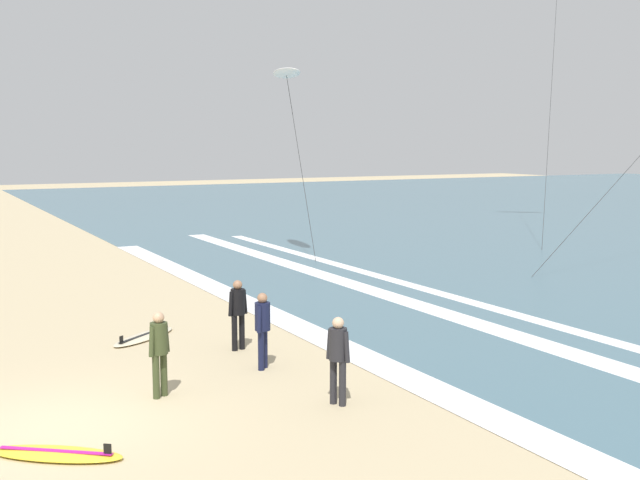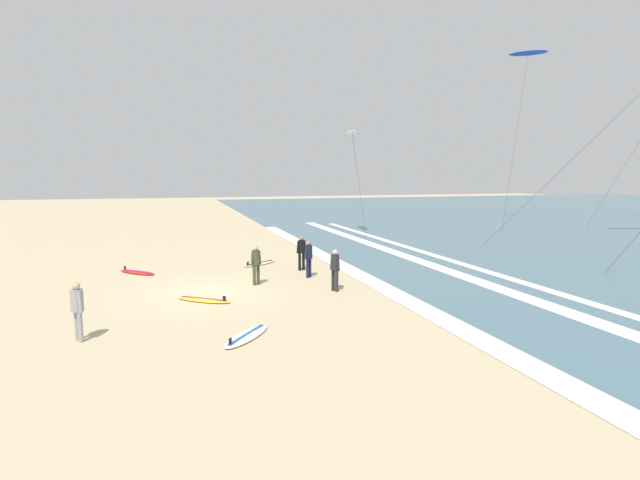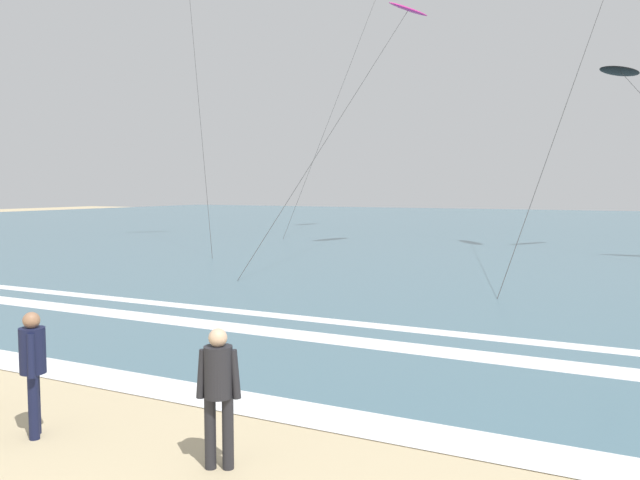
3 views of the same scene
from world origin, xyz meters
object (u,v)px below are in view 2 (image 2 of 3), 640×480
Objects in this scene: surfer_background_far at (309,255)px; surfboard_near_water at (260,263)px; surfer_left_far at (256,261)px; surfboard_right_spare at (204,300)px; kite_blue_far_left at (528,54)px; surfboard_foreground_flat at (247,336)px; kite_white_mid_center at (352,134)px; surfer_left_near at (335,266)px; surfboard_left_pile at (137,272)px; surfer_right_near at (77,306)px; surfer_mid_group at (302,250)px.

surfer_background_far is 4.03m from surfboard_near_water.
surfboard_right_spare is at bearing -48.31° from surfer_left_far.
surfboard_foreground_flat is at bearing -49.94° from kite_blue_far_left.
surfboard_near_water is 15.14m from kite_white_mid_center.
surfer_left_near reaches higher than surfboard_foreground_flat.
surfboard_left_pile is (-3.83, -4.74, -0.91)m from surfer_left_far.
surfer_left_near and surfer_left_far have the same top height.
surfboard_left_pile is 0.95× the size of surfboard_right_spare.
surfer_right_near is 4.48m from surfboard_foreground_flat.
surfer_mid_group is 0.83× the size of surfboard_left_pile.
kite_blue_far_left is at bearing 123.26° from surfer_left_far.
surfboard_left_pile is at bearing -127.72° from surfer_left_near.
surfer_background_far is at bearing 22.53° from surfboard_near_water.
surfer_left_near is 1.00× the size of surfer_right_near.
surfer_background_far and surfer_left_far have the same top height.
kite_blue_far_left is (-14.17, 32.18, 14.94)m from surfboard_left_pile.
surfboard_foreground_flat is 24.38m from kite_white_mid_center.
surfer_right_near is (7.51, -8.06, 0.00)m from surfer_mid_group.
surfboard_foreground_flat is (1.00, 4.27, -0.91)m from surfer_right_near.
kite_white_mid_center is at bearing 152.42° from surfer_background_far.
surfboard_foreground_flat is at bearing -11.69° from surfboard_near_water.
surfer_right_near is 0.10× the size of kite_blue_far_left.
surfboard_right_spare is 0.13× the size of kite_blue_far_left.
surfer_mid_group is at bearing 176.20° from surfer_background_far.
surfer_left_near is at bearing 6.19° from surfer_background_far.
surfer_left_near is 18.83m from kite_white_mid_center.
surfboard_foreground_flat is 10.75m from surfboard_near_water.
kite_white_mid_center is (-14.42, 9.53, 6.41)m from surfer_left_far.
surfboard_left_pile is 0.13× the size of kite_blue_far_left.
surfboard_foreground_flat is (8.51, -3.79, -0.91)m from surfer_mid_group.
surfer_left_near and surfer_right_near have the same top height.
surfer_left_near is 2.67m from surfer_background_far.
surfer_right_near reaches higher than surfboard_near_water.
surfboard_near_water is at bearing -141.40° from surfer_mid_group.
surfer_background_far is 0.78× the size of surfboard_right_spare.
surfer_mid_group is 1.00× the size of surfer_left_far.
surfboard_near_water is (-6.30, 3.05, 0.00)m from surfboard_right_spare.
surfer_background_far is 16.71m from kite_white_mid_center.
surfboard_right_spare is 1.00× the size of surfboard_near_water.
surfer_right_near is at bearing -68.50° from surfer_left_near.
surfer_right_near is 25.54m from kite_white_mid_center.
surfboard_foreground_flat is 0.27× the size of kite_white_mid_center.
surfer_left_far is at bearing -72.71° from surfer_background_far.
kite_blue_far_left is at bearing 117.17° from surfboard_near_water.
surfboard_left_pile is at bearing -155.90° from surfboard_right_spare.
surfer_right_near is 0.21× the size of kite_white_mid_center.
surfer_left_near is at bearing -22.78° from kite_white_mid_center.
surfboard_right_spare is at bearing -25.83° from surfboard_near_water.
surfer_background_far is at bearing 120.39° from surfboard_right_spare.
kite_blue_far_left is at bearing 130.06° from surfboard_foreground_flat.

